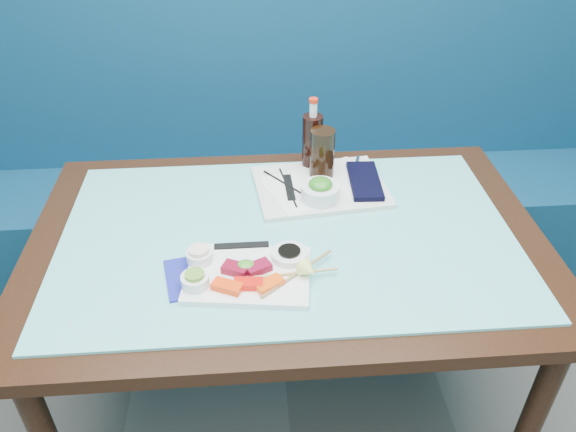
{
  "coord_description": "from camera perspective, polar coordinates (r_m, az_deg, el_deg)",
  "views": [
    {
      "loc": [
        -0.09,
        0.25,
        1.69
      ],
      "look_at": [
        0.0,
        1.47,
        0.8
      ],
      "focal_mm": 35.0,
      "sensor_mm": 36.0,
      "label": 1
    }
  ],
  "objects": [
    {
      "name": "ramekin_wasabi",
      "position": [
        1.35,
        -9.41,
        -6.5
      ],
      "size": [
        0.07,
        0.07,
        0.03
      ],
      "primitive_type": "cylinder",
      "rotation": [
        0.0,
        0.0,
        0.04
      ],
      "color": "white",
      "rests_on": "sashimi_plate"
    },
    {
      "name": "glass_top",
      "position": [
        1.53,
        -0.06,
        -1.88
      ],
      "size": [
        1.22,
        0.76,
        0.01
      ],
      "primitive_type": "cube",
      "color": "#64C8C8",
      "rests_on": "dining_table"
    },
    {
      "name": "fork",
      "position": [
        1.8,
        6.97,
        5.28
      ],
      "size": [
        0.04,
        0.09,
        0.01
      ],
      "primitive_type": "cylinder",
      "rotation": [
        1.57,
        0.0,
        -0.29
      ],
      "color": "silver",
      "rests_on": "serving_tray"
    },
    {
      "name": "lemon_wedge",
      "position": [
        1.35,
        2.11,
        -5.53
      ],
      "size": [
        0.06,
        0.06,
        0.05
      ],
      "primitive_type": "cone",
      "rotation": [
        1.57,
        0.0,
        0.64
      ],
      "color": "#F9FF78",
      "rests_on": "sashimi_plate"
    },
    {
      "name": "tuna_left",
      "position": [
        1.38,
        -5.35,
        -5.35
      ],
      "size": [
        0.07,
        0.06,
        0.02
      ],
      "primitive_type": "cube",
      "rotation": [
        0.0,
        0.0,
        -0.42
      ],
      "color": "maroon",
      "rests_on": "sashimi_plate"
    },
    {
      "name": "cola_bottle_cap",
      "position": [
        1.7,
        2.61,
        11.65
      ],
      "size": [
        0.04,
        0.04,
        0.01
      ],
      "primitive_type": "cylinder",
      "rotation": [
        0.0,
        0.0,
        -0.41
      ],
      "color": "red",
      "rests_on": "cola_bottle_neck"
    },
    {
      "name": "salmon_right",
      "position": [
        1.33,
        -1.88,
        -6.95
      ],
      "size": [
        0.08,
        0.07,
        0.02
      ],
      "primitive_type": "cube",
      "rotation": [
        0.0,
        0.0,
        0.61
      ],
      "color": "#FF4E0A",
      "rests_on": "sashimi_plate"
    },
    {
      "name": "black_chopstick_a",
      "position": [
        1.68,
        -0.01,
        2.95
      ],
      "size": [
        0.04,
        0.21,
        0.01
      ],
      "primitive_type": "cylinder",
      "rotation": [
        1.57,
        0.0,
        0.16
      ],
      "color": "black",
      "rests_on": "serving_tray"
    },
    {
      "name": "seaweed_salad",
      "position": [
        1.61,
        3.33,
        3.24
      ],
      "size": [
        0.09,
        0.09,
        0.03
      ],
      "primitive_type": "ellipsoid",
      "rotation": [
        0.0,
        0.0,
        -0.28
      ],
      "color": "#297D1C",
      "rests_on": "seaweed_bowl"
    },
    {
      "name": "blue_napkin",
      "position": [
        1.4,
        -9.17,
        -5.99
      ],
      "size": [
        0.18,
        0.18,
        0.01
      ],
      "primitive_type": "cube",
      "rotation": [
        0.0,
        0.0,
        0.2
      ],
      "color": "navy",
      "rests_on": "glass_top"
    },
    {
      "name": "booth_bench",
      "position": [
        2.43,
        -1.55,
        3.12
      ],
      "size": [
        3.0,
        0.56,
        1.17
      ],
      "color": "navy",
      "rests_on": "ground"
    },
    {
      "name": "tuna_right",
      "position": [
        1.38,
        -3.05,
        -5.26
      ],
      "size": [
        0.07,
        0.06,
        0.02
      ],
      "primitive_type": "cube",
      "rotation": [
        0.0,
        0.0,
        0.46
      ],
      "color": "maroon",
      "rests_on": "sashimi_plate"
    },
    {
      "name": "cola_bottle_body",
      "position": [
        1.77,
        2.49,
        7.44
      ],
      "size": [
        0.08,
        0.08,
        0.18
      ],
      "primitive_type": "cylinder",
      "rotation": [
        0.0,
        0.0,
        -0.35
      ],
      "color": "black",
      "rests_on": "glass_top"
    },
    {
      "name": "navy_pouch",
      "position": [
        1.72,
        7.79,
        3.57
      ],
      "size": [
        0.1,
        0.21,
        0.02
      ],
      "primitive_type": "cube",
      "rotation": [
        0.0,
        0.0,
        -0.05
      ],
      "color": "black",
      "rests_on": "serving_tray"
    },
    {
      "name": "soy_fill",
      "position": [
        1.41,
        0.13,
        -3.56
      ],
      "size": [
        0.07,
        0.07,
        0.01
      ],
      "primitive_type": "cylinder",
      "rotation": [
        0.0,
        0.0,
        -0.32
      ],
      "color": "black",
      "rests_on": "soy_dish"
    },
    {
      "name": "seaweed_bowl",
      "position": [
        1.62,
        3.3,
        2.42
      ],
      "size": [
        0.12,
        0.12,
        0.04
      ],
      "primitive_type": "cylinder",
      "rotation": [
        0.0,
        0.0,
        0.03
      ],
      "color": "white",
      "rests_on": "serving_tray"
    },
    {
      "name": "ramekin_ginger",
      "position": [
        1.42,
        -9.0,
        -4.06
      ],
      "size": [
        0.08,
        0.08,
        0.03
      ],
      "primitive_type": "cylinder",
      "rotation": [
        0.0,
        0.0,
        0.29
      ],
      "color": "silver",
      "rests_on": "sashimi_plate"
    },
    {
      "name": "chopstick_sleeve",
      "position": [
        1.46,
        -4.75,
        -2.99
      ],
      "size": [
        0.14,
        0.02,
        0.0
      ],
      "primitive_type": "cube",
      "rotation": [
        0.0,
        0.0,
        0.0
      ],
      "color": "black",
      "rests_on": "sashimi_plate"
    },
    {
      "name": "wooden_chopstick_a",
      "position": [
        1.37,
        0.56,
        -5.83
      ],
      "size": [
        0.22,
        0.03,
        0.01
      ],
      "primitive_type": "cylinder",
      "rotation": [
        1.57,
        0.0,
        -1.49
      ],
      "color": "tan",
      "rests_on": "sashimi_plate"
    },
    {
      "name": "wooden_chopstick_b",
      "position": [
        1.37,
        0.98,
        -5.8
      ],
      "size": [
        0.19,
        0.16,
        0.01
      ],
      "primitive_type": "cylinder",
      "rotation": [
        1.57,
        0.0,
        -0.86
      ],
      "color": "#9B7549",
      "rests_on": "sashimi_plate"
    },
    {
      "name": "soy_dish",
      "position": [
        1.41,
        0.13,
        -3.93
      ],
      "size": [
        0.12,
        0.12,
        0.02
      ],
      "primitive_type": "cylinder",
      "rotation": [
        0.0,
        0.0,
        0.37
      ],
      "color": "white",
      "rests_on": "sashimi_plate"
    },
    {
      "name": "cola_glass",
      "position": [
        1.71,
        3.49,
        6.37
      ],
      "size": [
        0.1,
        0.1,
        0.15
      ],
      "primitive_type": "cylinder",
      "rotation": [
        0.0,
        0.0,
        -0.39
      ],
      "color": "black",
      "rests_on": "serving_tray"
    },
    {
      "name": "tray_sleeve",
      "position": [
        1.68,
        0.12,
        2.93
      ],
      "size": [
        0.03,
        0.14,
        0.0
      ],
      "primitive_type": "cube",
      "rotation": [
        0.0,
        0.0,
        0.03
      ],
      "color": "black",
      "rests_on": "serving_tray"
    },
    {
      "name": "paper_placemat",
      "position": [
        1.7,
        3.3,
        3.21
      ],
      "size": [
        0.37,
        0.32,
        0.0
      ],
      "primitive_type": "cube",
      "rotation": [
        0.0,
        0.0,
        0.36
      ],
      "color": "white",
      "rests_on": "serving_tray"
    },
    {
      "name": "salmon_mid",
      "position": [
        1.34,
        -4.05,
        -6.9
      ],
      "size": [
        0.07,
        0.04,
        0.02
      ],
      "primitive_type": "cube",
      "rotation": [
        0.0,
        0.0,
        -0.09
      ],
      "color": "red",
      "rests_on": "sashimi_plate"
    },
    {
      "name": "cola_bottle_neck",
      "position": [
        1.72,
        2.59,
        10.77
      ],
      "size": [
        0.03,
        0.03,
        0.05
      ],
      "primitive_type": "cylinder",
      "rotation": [
        0.0,
        0.0,
        -0.16
      ],
      "color": "white",
      "rests_on": "cola_bottle_body"
    },
    {
      "name": "serving_tray",
      "position": [
        1.7,
        3.29,
        2.98
      ],
      "size": [
        0.41,
        0.33,
        0.01
      ],
      "primitive_type": "cube",
      "rotation": [
        0.0,
        0.0,
        0.11
      ],
      "color": "silver",
      "rests_on": "glass_top"
    },
    {
      "name": "seaweed_garnish",
      "position": [
        1.38,
        -4.31,
        -5.09
      ],
      "size": [
        0.06,
        0.06,
        0.03
      ],
      "primitive_type": "ellipsoid",
      "rotation": [
        0.0,
        0.0,
        -0.39
      ],
      "color": "#3C9221",
      "rests_on": "sashimi_plate"
    },
    {
      "name": "black_chopstick_b",
      "position": [
        1.68,
        0.26,
        2.97
      ],
      "size": [
        0.15,
        0.2,
        0.01
      ],
      "primitive_type": "cylinder",
      "rotation": [
        1.57,
        0.0,
        0.66
      ],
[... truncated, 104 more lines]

